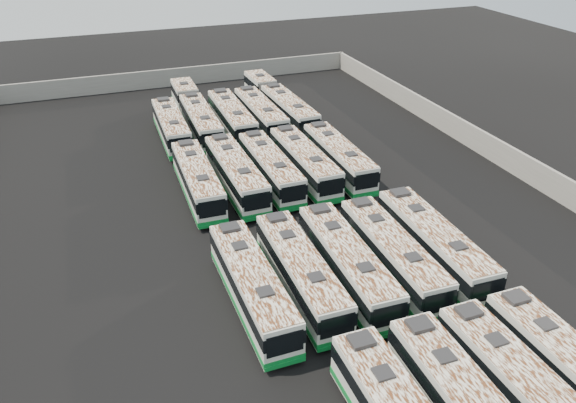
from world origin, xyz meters
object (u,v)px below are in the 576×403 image
object	(u,v)px
bus_midfront_far_left	(252,286)
bus_midfront_far_right	(434,244)
bus_front_far_right	(576,377)
bus_midfront_right	(392,254)
bus_back_center	(232,118)
bus_midback_right	(304,162)
bus_back_left	(195,113)
bus_midback_center	(270,168)
bus_midback_left	(236,174)
bus_back_right	(261,115)
bus_midfront_center	(347,263)
bus_back_far_left	(171,127)
bus_midback_far_left	(198,180)
bus_front_right	(526,395)
bus_midback_far_right	(338,157)
bus_midfront_left	(301,273)

from	to	relation	value
bus_midfront_far_left	bus_midfront_far_right	size ratio (longest dim) A/B	0.97
bus_front_far_right	bus_midfront_right	world-z (taller)	bus_midfront_right
bus_back_center	bus_midback_right	bearing A→B (deg)	-75.99
bus_midfront_far_right	bus_back_left	world-z (taller)	bus_midfront_far_right
bus_midfront_far_left	bus_midback_center	size ratio (longest dim) A/B	1.01
bus_back_left	bus_midback_left	bearing A→B (deg)	-88.64
bus_midfront_far_right	bus_back_right	distance (m)	26.77
bus_midback_center	bus_front_far_right	bearing A→B (deg)	-77.27
bus_midfront_center	bus_midback_right	size ratio (longest dim) A/B	1.01
bus_back_far_left	bus_back_center	xyz separation A→B (m)	(6.11, 0.13, 0.07)
bus_midback_far_left	bus_back_right	bearing A→B (deg)	54.16
bus_midback_far_left	bus_back_left	distance (m)	15.51
bus_midfront_right	bus_back_center	bearing A→B (deg)	97.59
bus_midback_left	bus_midback_center	size ratio (longest dim) A/B	1.03
bus_midfront_far_right	bus_back_right	world-z (taller)	bus_midfront_far_right
bus_back_left	bus_back_right	distance (m)	6.78
bus_front_right	bus_midfront_far_left	distance (m)	15.11
bus_midback_center	bus_midback_left	bearing A→B (deg)	-177.85
bus_midfront_far_left	bus_midfront_far_right	xyz separation A→B (m)	(12.25, 0.08, 0.04)
bus_midfront_far_right	bus_midback_left	xyz separation A→B (m)	(-9.15, 14.33, -0.01)
bus_midback_far_right	bus_midfront_left	bearing A→B (deg)	-121.98
bus_midback_far_right	bus_back_center	world-z (taller)	bus_back_center
bus_midfront_right	bus_back_center	xyz separation A→B (m)	(-2.98, 26.74, 0.04)
bus_front_right	bus_midback_far_right	bearing A→B (deg)	82.77
bus_midfront_far_left	bus_midfront_left	world-z (taller)	bus_midfront_far_left
bus_midfront_center	bus_midback_far_left	bearing A→B (deg)	114.49
bus_midfront_left	bus_midfront_center	xyz separation A→B (m)	(2.98, -0.15, 0.03)
bus_midback_right	bus_midfront_right	bearing A→B (deg)	-90.15
bus_midback_far_left	bus_back_left	size ratio (longest dim) A/B	0.64
bus_midfront_right	bus_midback_right	distance (m)	14.51
bus_back_center	bus_back_right	world-z (taller)	bus_back_center
bus_midfront_center	bus_midfront_left	bearing A→B (deg)	178.49
bus_midback_right	bus_midback_far_right	bearing A→B (deg)	-1.45
bus_midfront_center	bus_back_left	xyz separation A→B (m)	(-3.01, 29.56, -0.01)
bus_midfront_right	bus_midback_right	size ratio (longest dim) A/B	1.00
bus_midfront_left	bus_midback_left	size ratio (longest dim) A/B	0.97
bus_midfront_far_left	bus_back_left	bearing A→B (deg)	83.60
bus_midfront_far_left	bus_back_far_left	size ratio (longest dim) A/B	1.02
bus_midback_left	bus_midback_right	distance (m)	5.99
bus_midfront_left	bus_back_center	world-z (taller)	bus_back_center
bus_midfront_far_left	bus_midfront_far_right	bearing A→B (deg)	-0.08
bus_midback_center	bus_midback_far_left	bearing A→B (deg)	-179.46
bus_midfront_far_left	bus_midback_center	xyz separation A→B (m)	(6.08, 14.54, -0.02)
bus_midback_far_left	bus_back_right	xyz separation A→B (m)	(9.18, 12.22, 0.04)
bus_midfront_center	bus_midback_center	distance (m)	14.45
bus_front_far_right	bus_back_far_left	world-z (taller)	bus_front_far_right
bus_midfront_far_left	bus_front_right	bearing A→B (deg)	-52.85
bus_midback_right	bus_back_far_left	size ratio (longest dim) A/B	1.02
bus_midback_right	bus_back_far_left	world-z (taller)	bus_midback_right
bus_front_right	bus_midback_far_left	xyz separation A→B (m)	(-9.24, 26.42, 0.00)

